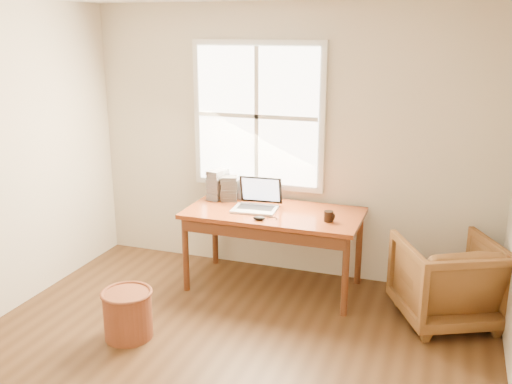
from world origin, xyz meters
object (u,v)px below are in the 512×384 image
armchair (447,281)px  wicker_stool (128,315)px  laptop (255,195)px  cd_stack_a (220,183)px  desk (274,213)px  coffee_mug (328,216)px

armchair → wicker_stool: (-2.35, -1.11, -0.17)m
laptop → cd_stack_a: 0.57m
wicker_stool → laptop: (0.63, 1.21, 0.71)m
desk → coffee_mug: bearing=-12.4°
armchair → cd_stack_a: cd_stack_a is taller
armchair → coffee_mug: size_ratio=8.54×
wicker_stool → cd_stack_a: size_ratio=1.37×
desk → wicker_stool: bearing=-122.6°
armchair → cd_stack_a: (-2.19, 0.41, 0.53)m
wicker_stool → coffee_mug: bearing=40.4°
armchair → cd_stack_a: 2.29m
armchair → cd_stack_a: size_ratio=2.85×
laptop → coffee_mug: bearing=-10.2°
armchair → laptop: laptop is taller
armchair → laptop: size_ratio=1.85×
laptop → wicker_stool: bearing=-121.9°
wicker_stool → laptop: bearing=62.4°
desk → wicker_stool: (-0.80, -1.25, -0.54)m
armchair → coffee_mug: bearing=-27.1°
wicker_stool → armchair: bearing=25.3°
desk → laptop: bearing=-165.6°
desk → laptop: laptop is taller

